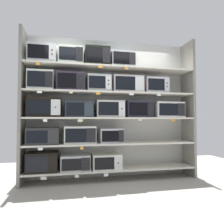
{
  "coord_description": "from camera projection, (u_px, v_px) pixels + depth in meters",
  "views": [
    {
      "loc": [
        -0.8,
        -3.83,
        1.09
      ],
      "look_at": [
        0.0,
        0.0,
        1.24
      ],
      "focal_mm": 33.83,
      "sensor_mm": 36.0,
      "label": 1
    }
  ],
  "objects": [
    {
      "name": "price_tag_0",
      "position": [
        44.0,
        178.0,
        3.4
      ],
      "size": [
        0.09,
        0.0,
        0.05
      ],
      "primitive_type": "cube",
      "color": "white"
    },
    {
      "name": "price_tag_8",
      "position": [
        173.0,
        120.0,
        3.91
      ],
      "size": [
        0.07,
        0.0,
        0.04
      ],
      "primitive_type": "cube",
      "color": "orange"
    },
    {
      "name": "microwave_2",
      "position": [
        106.0,
        161.0,
        3.86
      ],
      "size": [
        0.52,
        0.43,
        0.26
      ],
      "color": "silver",
      "rests_on": "shelf_0"
    },
    {
      "name": "microwave_11",
      "position": [
        41.0,
        81.0,
        3.68
      ],
      "size": [
        0.43,
        0.37,
        0.33
      ],
      "color": "silver",
      "rests_on": "shelf_3"
    },
    {
      "name": "shelf_2",
      "position": [
        112.0,
        118.0,
        3.91
      ],
      "size": [
        3.08,
        0.46,
        0.03
      ],
      "primitive_type": "cube",
      "color": "beige"
    },
    {
      "name": "shelf_3",
      "position": [
        112.0,
        93.0,
        3.93
      ],
      "size": [
        3.08,
        0.46,
        0.03
      ],
      "primitive_type": "cube",
      "color": "beige"
    },
    {
      "name": "microwave_4",
      "position": [
        80.0,
        135.0,
        3.78
      ],
      "size": [
        0.55,
        0.35,
        0.3
      ],
      "color": "silver",
      "rests_on": "shelf_1"
    },
    {
      "name": "price_tag_7",
      "position": [
        140.0,
        120.0,
        3.78
      ],
      "size": [
        0.06,
        0.0,
        0.03
      ],
      "primitive_type": "cube",
      "color": "white"
    },
    {
      "name": "price_tag_3",
      "position": [
        40.0,
        149.0,
        3.41
      ],
      "size": [
        0.07,
        0.0,
        0.04
      ],
      "primitive_type": "cube",
      "color": "white"
    },
    {
      "name": "shelf_4",
      "position": [
        112.0,
        69.0,
        3.95
      ],
      "size": [
        3.08,
        0.46,
        0.03
      ],
      "primitive_type": "cube",
      "color": "beige"
    },
    {
      "name": "microwave_17",
      "position": [
        71.0,
        57.0,
        3.8
      ],
      "size": [
        0.43,
        0.41,
        0.31
      ],
      "color": "silver",
      "rests_on": "shelf_4"
    },
    {
      "name": "upright_left",
      "position": [
        22.0,
        106.0,
        3.6
      ],
      "size": [
        0.05,
        0.46,
        2.66
      ],
      "primitive_type": "cube",
      "color": "gray",
      "rests_on": "ground"
    },
    {
      "name": "back_panel",
      "position": [
        109.0,
        108.0,
        4.17
      ],
      "size": [
        3.28,
        0.04,
        2.66
      ],
      "primitive_type": "cube",
      "color": "#B2B2AD",
      "rests_on": "ground"
    },
    {
      "name": "price_tag_9",
      "position": [
        39.0,
        92.0,
        3.44
      ],
      "size": [
        0.08,
        0.0,
        0.04
      ],
      "primitive_type": "cube",
      "color": "white"
    },
    {
      "name": "microwave_13",
      "position": [
        99.0,
        84.0,
        3.88
      ],
      "size": [
        0.43,
        0.37,
        0.3
      ],
      "color": "#99A6A0",
      "rests_on": "shelf_3"
    },
    {
      "name": "price_tag_5",
      "position": [
        45.0,
        120.0,
        3.44
      ],
      "size": [
        0.06,
        0.0,
        0.04
      ],
      "primitive_type": "cube",
      "color": "white"
    },
    {
      "name": "microwave_15",
      "position": [
        155.0,
        86.0,
        4.11
      ],
      "size": [
        0.45,
        0.38,
        0.3
      ],
      "color": "#B5B1B8",
      "rests_on": "shelf_3"
    },
    {
      "name": "price_tag_1",
      "position": [
        77.0,
        176.0,
        3.51
      ],
      "size": [
        0.06,
        0.0,
        0.04
      ],
      "primitive_type": "cube",
      "color": "white"
    },
    {
      "name": "price_tag_10",
      "position": [
        71.0,
        92.0,
        3.55
      ],
      "size": [
        0.06,
        0.0,
        0.03
      ],
      "primitive_type": "cube",
      "color": "beige"
    },
    {
      "name": "ground",
      "position": [
        127.0,
        200.0,
        2.89
      ],
      "size": [
        7.08,
        6.0,
        0.02
      ],
      "primitive_type": "cube",
      "color": "gray"
    },
    {
      "name": "price_tag_15",
      "position": [
        100.0,
        67.0,
        3.67
      ],
      "size": [
        0.08,
        0.0,
        0.04
      ],
      "primitive_type": "cube",
      "color": "orange"
    },
    {
      "name": "price_tag_16",
      "position": [
        126.0,
        68.0,
        3.76
      ],
      "size": [
        0.06,
        0.0,
        0.04
      ],
      "primitive_type": "cube",
      "color": "orange"
    },
    {
      "name": "price_tag_4",
      "position": [
        82.0,
        148.0,
        3.55
      ],
      "size": [
        0.05,
        0.0,
        0.05
      ],
      "primitive_type": "cube",
      "color": "orange"
    },
    {
      "name": "microwave_12",
      "position": [
        71.0,
        83.0,
        3.78
      ],
      "size": [
        0.48,
        0.43,
        0.31
      ],
      "color": "#322839",
      "rests_on": "shelf_3"
    },
    {
      "name": "microwave_10",
      "position": [
        167.0,
        110.0,
        4.14
      ],
      "size": [
        0.55,
        0.43,
        0.3
      ],
      "color": "silver",
      "rests_on": "shelf_2"
    },
    {
      "name": "price_tag_11",
      "position": [
        98.0,
        93.0,
        3.64
      ],
      "size": [
        0.08,
        0.0,
        0.04
      ],
      "primitive_type": "cube",
      "color": "orange"
    },
    {
      "name": "microwave_1",
      "position": [
        75.0,
        162.0,
        3.74
      ],
      "size": [
        0.5,
        0.44,
        0.27
      ],
      "color": "#9EA4A4",
      "rests_on": "shelf_0"
    },
    {
      "name": "microwave_3",
      "position": [
        44.0,
        136.0,
        3.65
      ],
      "size": [
        0.54,
        0.42,
        0.28
      ],
      "color": "#292A2C",
      "rests_on": "shelf_1"
    },
    {
      "name": "microwave_16",
      "position": [
        43.0,
        55.0,
        3.7
      ],
      "size": [
        0.47,
        0.4,
        0.32
      ],
      "color": "#B4BEBC",
      "rests_on": "shelf_4"
    },
    {
      "name": "microwave_8",
      "position": [
        109.0,
        109.0,
        3.91
      ],
      "size": [
        0.51,
        0.4,
        0.3
      ],
      "color": "beige",
      "rests_on": "shelf_2"
    },
    {
      "name": "microwave_19",
      "position": [
        122.0,
        61.0,
        3.99
      ],
      "size": [
        0.44,
        0.39,
        0.28
      ],
      "color": "#B1BCC0",
      "rests_on": "shelf_4"
    },
    {
      "name": "microwave_5",
      "position": [
        111.0,
        136.0,
        3.89
      ],
      "size": [
        0.42,
        0.37,
        0.26
      ],
      "color": "#B8B8C1",
      "rests_on": "shelf_1"
    },
    {
      "name": "price_tag_6",
      "position": [
        80.0,
        120.0,
        3.56
      ],
      "size": [
        0.08,
        0.0,
        0.04
      ],
      "primitive_type": "cube",
      "color": "beige"
    },
    {
      "name": "microwave_6",
      "position": [
        45.0,
        108.0,
        3.67
      ],
      "size": [
        0.56,
        0.38,
        0.33
      ],
      "color": "black",
      "rests_on": "shelf_2"
    },
    {
      "name": "microwave_14",
      "position": [
        127.0,
        85.0,
        3.99
      ],
      "size": [
        0.57,
        0.34,
        0.31
      ],
      "color": "#BEB2B6",
      "rests_on": "shelf_3"
    },
    {
      "name": "upright_right",
      "position": [
        188.0,
        108.0,
        4.24
      ],
      "size": [
        0.05,
        0.46,
        2.66
      ],
      "primitive_type": "cube",
      "color": "gray",
      "rests_on": "ground"
    },
    {
      "name": "microwave_7",
      "position": [
        79.0,
        110.0,
        3.79
      ],
      "size": [
        0.49,
        0.4,
        0.28
      ],
      "color": "#283139",
      "rests_on": "shelf_2"
    },
    {
      "name": "microwave_18",
      "position": [
        97.0,
        58.0,
        3.89
      ],
      "size": [
        0.45,
        0.43,
        0.34
      ],
      "color": "black",
      "rests_on": "shelf_4"
    },
    {
      "name": "shelf_0",
      "position": [
        112.0,
        169.0,
        3.88
      ],
      "size": [
        3.08,
        0.46,
        0.03
      ],
      "primitive_type": "cube",
      "color": "beige",
      "rests_on": "ground"
    },
    {
      "name": "shelf_1",
      "position": [
        112.0,
        143.0,
        3.9
      ],
      "size": [
        3.08,
        0.46,
        0.03
      ],
      "primitive_type": "cube",
      "color": "beige"
    },
    {
      "name": "price_tag_14",
      "position": [
        38.0,
        64.0,
        3.45
      ],
      "size": [
        0.05,
        0.0,
        0.05
      ],
      "primitive_type": "cube",
      "color": "orange"
    },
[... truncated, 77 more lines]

